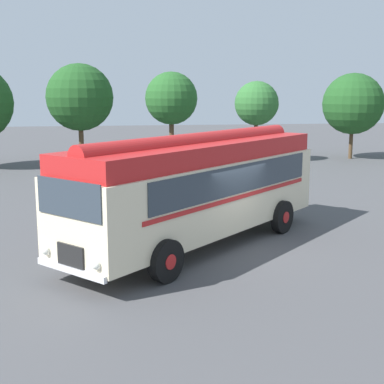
# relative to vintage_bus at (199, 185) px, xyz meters

# --- Properties ---
(ground_plane) EXTENTS (120.00, 120.00, 0.00)m
(ground_plane) POSITION_rel_vintage_bus_xyz_m (0.90, -0.50, -1.89)
(ground_plane) COLOR #474749
(vintage_bus) EXTENTS (9.00, 8.71, 3.49)m
(vintage_bus) POSITION_rel_vintage_bus_xyz_m (0.00, 0.00, 0.00)
(vintage_bus) COLOR beige
(vintage_bus) RESTS_ON ground
(car_near_left) EXTENTS (2.29, 4.36, 1.66)m
(car_near_left) POSITION_rel_vintage_bus_xyz_m (0.45, 12.46, -1.05)
(car_near_left) COLOR #4C5156
(car_near_left) RESTS_ON ground
(car_mid_left) EXTENTS (2.30, 4.36, 1.66)m
(car_mid_left) POSITION_rel_vintage_bus_xyz_m (2.93, 12.31, -1.05)
(car_mid_left) COLOR #144C28
(car_mid_left) RESTS_ON ground
(tree_left_of_centre) EXTENTS (4.24, 4.24, 6.44)m
(tree_left_of_centre) POSITION_rel_vintage_bus_xyz_m (-4.35, 19.30, 2.43)
(tree_left_of_centre) COLOR #4C3823
(tree_left_of_centre) RESTS_ON ground
(tree_centre) EXTENTS (3.36, 3.36, 5.94)m
(tree_centre) POSITION_rel_vintage_bus_xyz_m (1.38, 18.77, 2.40)
(tree_centre) COLOR #4C3823
(tree_centre) RESTS_ON ground
(tree_right_of_centre) EXTENTS (2.95, 2.92, 5.37)m
(tree_right_of_centre) POSITION_rel_vintage_bus_xyz_m (7.19, 19.09, 1.98)
(tree_right_of_centre) COLOR #4C3823
(tree_right_of_centre) RESTS_ON ground
(tree_far_right) EXTENTS (4.23, 4.23, 5.96)m
(tree_far_right) POSITION_rel_vintage_bus_xyz_m (14.11, 19.71, 1.96)
(tree_far_right) COLOR #4C3823
(tree_far_right) RESTS_ON ground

